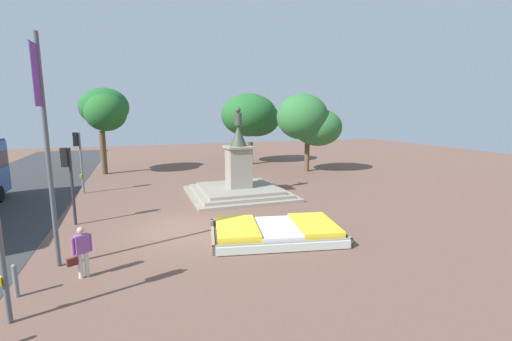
{
  "coord_description": "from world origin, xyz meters",
  "views": [
    {
      "loc": [
        -1.57,
        -13.84,
        4.78
      ],
      "look_at": [
        3.92,
        1.94,
        1.96
      ],
      "focal_mm": 24.0,
      "sensor_mm": 36.0,
      "label": 1
    }
  ],
  "objects_px": {
    "traffic_light_mid_block": "(68,171)",
    "kerb_bollard_mid_a": "(15,280)",
    "traffic_light_far_corner": "(79,152)",
    "pedestrian_with_handbag": "(81,250)",
    "flower_planter": "(276,231)",
    "statue_monument": "(239,181)",
    "banner_pole": "(47,146)"
  },
  "relations": [
    {
      "from": "traffic_light_mid_block",
      "to": "flower_planter",
      "type": "bearing_deg",
      "value": -28.91
    },
    {
      "from": "traffic_light_mid_block",
      "to": "kerb_bollard_mid_a",
      "type": "relative_size",
      "value": 3.65
    },
    {
      "from": "traffic_light_mid_block",
      "to": "pedestrian_with_handbag",
      "type": "bearing_deg",
      "value": -78.42
    },
    {
      "from": "pedestrian_with_handbag",
      "to": "kerb_bollard_mid_a",
      "type": "height_order",
      "value": "pedestrian_with_handbag"
    },
    {
      "from": "statue_monument",
      "to": "traffic_light_mid_block",
      "type": "bearing_deg",
      "value": -160.71
    },
    {
      "from": "traffic_light_mid_block",
      "to": "traffic_light_far_corner",
      "type": "height_order",
      "value": "traffic_light_far_corner"
    },
    {
      "from": "flower_planter",
      "to": "pedestrian_with_handbag",
      "type": "xyz_separation_m",
      "value": [
        -6.61,
        -1.17,
        0.62
      ]
    },
    {
      "from": "flower_planter",
      "to": "traffic_light_mid_block",
      "type": "height_order",
      "value": "traffic_light_mid_block"
    },
    {
      "from": "traffic_light_far_corner",
      "to": "kerb_bollard_mid_a",
      "type": "relative_size",
      "value": 3.99
    },
    {
      "from": "statue_monument",
      "to": "flower_planter",
      "type": "bearing_deg",
      "value": -94.74
    },
    {
      "from": "traffic_light_mid_block",
      "to": "traffic_light_far_corner",
      "type": "bearing_deg",
      "value": 94.29
    },
    {
      "from": "flower_planter",
      "to": "traffic_light_mid_block",
      "type": "xyz_separation_m",
      "value": [
        -7.73,
        4.27,
        2.12
      ]
    },
    {
      "from": "traffic_light_mid_block",
      "to": "kerb_bollard_mid_a",
      "type": "xyz_separation_m",
      "value": [
        -0.38,
        -6.08,
        -1.87
      ]
    },
    {
      "from": "traffic_light_far_corner",
      "to": "pedestrian_with_handbag",
      "type": "height_order",
      "value": "traffic_light_far_corner"
    },
    {
      "from": "traffic_light_mid_block",
      "to": "kerb_bollard_mid_a",
      "type": "distance_m",
      "value": 6.37
    },
    {
      "from": "statue_monument",
      "to": "kerb_bollard_mid_a",
      "type": "xyz_separation_m",
      "value": [
        -8.7,
        -8.99,
        -0.33
      ]
    },
    {
      "from": "traffic_light_far_corner",
      "to": "kerb_bollard_mid_a",
      "type": "height_order",
      "value": "traffic_light_far_corner"
    },
    {
      "from": "banner_pole",
      "to": "pedestrian_with_handbag",
      "type": "relative_size",
      "value": 4.6
    },
    {
      "from": "flower_planter",
      "to": "traffic_light_far_corner",
      "type": "relative_size",
      "value": 1.5
    },
    {
      "from": "statue_monument",
      "to": "pedestrian_with_handbag",
      "type": "distance_m",
      "value": 11.03
    },
    {
      "from": "statue_monument",
      "to": "pedestrian_with_handbag",
      "type": "bearing_deg",
      "value": -130.78
    },
    {
      "from": "flower_planter",
      "to": "traffic_light_mid_block",
      "type": "relative_size",
      "value": 1.64
    },
    {
      "from": "traffic_light_far_corner",
      "to": "pedestrian_with_handbag",
      "type": "relative_size",
      "value": 2.38
    },
    {
      "from": "flower_planter",
      "to": "statue_monument",
      "type": "distance_m",
      "value": 7.23
    },
    {
      "from": "statue_monument",
      "to": "banner_pole",
      "type": "distance_m",
      "value": 11.27
    },
    {
      "from": "pedestrian_with_handbag",
      "to": "statue_monument",
      "type": "bearing_deg",
      "value": 49.22
    },
    {
      "from": "banner_pole",
      "to": "traffic_light_mid_block",
      "type": "bearing_deg",
      "value": 93.54
    },
    {
      "from": "traffic_light_far_corner",
      "to": "banner_pole",
      "type": "bearing_deg",
      "value": -86.01
    },
    {
      "from": "banner_pole",
      "to": "flower_planter",
      "type": "bearing_deg",
      "value": 0.92
    },
    {
      "from": "traffic_light_far_corner",
      "to": "kerb_bollard_mid_a",
      "type": "bearing_deg",
      "value": -89.55
    },
    {
      "from": "traffic_light_mid_block",
      "to": "banner_pole",
      "type": "distance_m",
      "value": 4.63
    },
    {
      "from": "banner_pole",
      "to": "kerb_bollard_mid_a",
      "type": "relative_size",
      "value": 7.71
    }
  ]
}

